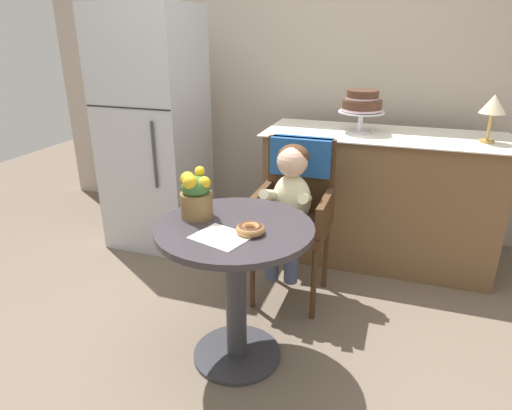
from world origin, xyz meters
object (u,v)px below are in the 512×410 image
object	(u,v)px
seated_child	(290,196)
flower_vase	(196,195)
donut_front	(250,229)
wicker_chair	(297,194)
table_lamp	(493,106)
cafe_table	(236,267)
tiered_cake_stand	(362,104)
refrigerator	(154,131)

from	to	relation	value
seated_child	flower_vase	xyz separation A→B (m)	(-0.32, -0.52, 0.15)
donut_front	flower_vase	size ratio (longest dim) A/B	0.54
wicker_chair	table_lamp	size ratio (longest dim) A/B	3.35
table_lamp	cafe_table	bearing A→B (deg)	-132.23
cafe_table	table_lamp	bearing A→B (deg)	47.77
donut_front	flower_vase	xyz separation A→B (m)	(-0.30, 0.09, 0.09)
flower_vase	table_lamp	size ratio (longest dim) A/B	0.83
tiered_cake_stand	refrigerator	distance (m)	1.47
wicker_chair	tiered_cake_stand	distance (m)	0.79
donut_front	tiered_cake_stand	world-z (taller)	tiered_cake_stand
flower_vase	tiered_cake_stand	xyz separation A→B (m)	(0.59, 1.27, 0.25)
wicker_chair	table_lamp	distance (m)	1.26
seated_child	table_lamp	size ratio (longest dim) A/B	2.55
wicker_chair	seated_child	bearing A→B (deg)	-87.08
table_lamp	seated_child	bearing A→B (deg)	-145.50
donut_front	table_lamp	distance (m)	1.73
wicker_chair	flower_vase	distance (m)	0.77
table_lamp	wicker_chair	bearing A→B (deg)	-151.78
donut_front	tiered_cake_stand	xyz separation A→B (m)	(0.29, 1.36, 0.34)
cafe_table	refrigerator	xyz separation A→B (m)	(-1.05, 1.10, 0.34)
tiered_cake_stand	table_lamp	distance (m)	0.76
tiered_cake_stand	refrigerator	world-z (taller)	refrigerator
cafe_table	table_lamp	distance (m)	1.81
flower_vase	table_lamp	distance (m)	1.84
cafe_table	table_lamp	xyz separation A→B (m)	(1.15, 1.26, 0.61)
seated_child	donut_front	distance (m)	0.61
tiered_cake_stand	refrigerator	bearing A→B (deg)	-172.06
donut_front	cafe_table	bearing A→B (deg)	149.60
tiered_cake_stand	table_lamp	bearing A→B (deg)	-2.91
seated_child	refrigerator	xyz separation A→B (m)	(-1.16, 0.55, 0.17)
seated_child	donut_front	bearing A→B (deg)	-91.71
seated_child	flower_vase	distance (m)	0.62
wicker_chair	refrigerator	xyz separation A→B (m)	(-1.16, 0.39, 0.21)
wicker_chair	cafe_table	bearing A→B (deg)	-96.13
donut_front	flower_vase	distance (m)	0.32
donut_front	flower_vase	bearing A→B (deg)	163.10
cafe_table	flower_vase	size ratio (longest dim) A/B	3.06
donut_front	tiered_cake_stand	size ratio (longest dim) A/B	0.42
seated_child	tiered_cake_stand	xyz separation A→B (m)	(0.27, 0.75, 0.41)
seated_child	tiered_cake_stand	size ratio (longest dim) A/B	2.42
flower_vase	donut_front	bearing A→B (deg)	-16.90
wicker_chair	seated_child	distance (m)	0.16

